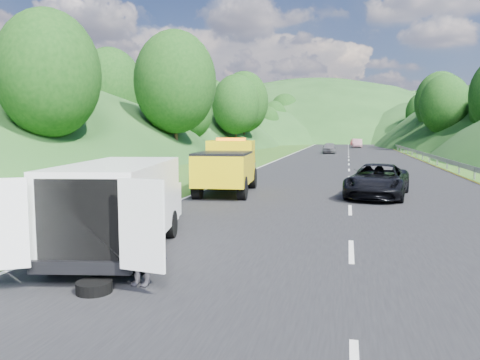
% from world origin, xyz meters
% --- Properties ---
extents(ground, '(320.00, 320.00, 0.00)m').
position_xyz_m(ground, '(0.00, 0.00, 0.00)').
color(ground, '#38661E').
rests_on(ground, ground).
extents(road_surface, '(14.00, 200.00, 0.02)m').
position_xyz_m(road_surface, '(3.00, 40.00, 0.01)').
color(road_surface, black).
rests_on(road_surface, ground).
extents(guardrail, '(0.06, 140.00, 1.52)m').
position_xyz_m(guardrail, '(10.30, 52.50, 0.00)').
color(guardrail, gray).
rests_on(guardrail, ground).
extents(tree_line_left, '(14.00, 140.00, 14.00)m').
position_xyz_m(tree_line_left, '(-19.00, 60.00, 0.00)').
color(tree_line_left, '#224D16').
rests_on(tree_line_left, ground).
extents(hills_backdrop, '(201.00, 288.60, 44.00)m').
position_xyz_m(hills_backdrop, '(6.50, 134.70, 0.00)').
color(hills_backdrop, '#2D5B23').
rests_on(hills_backdrop, ground).
extents(tow_truck, '(2.74, 6.13, 2.56)m').
position_xyz_m(tow_truck, '(-2.53, 7.59, 1.25)').
color(tow_truck, black).
rests_on(tow_truck, ground).
extents(white_van, '(3.68, 6.42, 2.15)m').
position_xyz_m(white_van, '(-2.32, -3.25, 1.22)').
color(white_van, black).
rests_on(white_van, ground).
extents(woman, '(0.47, 0.63, 1.67)m').
position_xyz_m(woman, '(-2.85, 1.60, 0.00)').
color(woman, white).
rests_on(woman, ground).
extents(child, '(0.60, 0.62, 1.00)m').
position_xyz_m(child, '(-2.36, -0.55, 0.00)').
color(child, '#CCCB6C').
rests_on(child, ground).
extents(worker, '(1.18, 0.72, 1.76)m').
position_xyz_m(worker, '(-0.85, -5.43, 0.00)').
color(worker, black).
rests_on(worker, ground).
extents(suitcase, '(0.33, 0.19, 0.54)m').
position_xyz_m(suitcase, '(-4.42, 0.98, 0.27)').
color(suitcase, '#625C4A').
rests_on(suitcase, ground).
extents(spare_tire, '(0.64, 0.64, 0.20)m').
position_xyz_m(spare_tire, '(-1.49, -5.96, 0.00)').
color(spare_tire, black).
rests_on(spare_tire, ground).
extents(passing_suv, '(3.22, 5.49, 1.44)m').
position_xyz_m(passing_suv, '(4.17, 7.78, 0.00)').
color(passing_suv, black).
rests_on(passing_suv, ground).
extents(dist_car_a, '(1.67, 4.15, 1.41)m').
position_xyz_m(dist_car_a, '(0.58, 48.15, 0.00)').
color(dist_car_a, '#4B4B50').
rests_on(dist_car_a, ground).
extents(dist_car_b, '(1.58, 4.53, 1.49)m').
position_xyz_m(dist_car_b, '(4.49, 69.84, 0.00)').
color(dist_car_b, '#835762').
rests_on(dist_car_b, ground).
extents(dist_car_c, '(1.83, 4.51, 1.31)m').
position_xyz_m(dist_car_c, '(4.28, 83.87, 0.00)').
color(dist_car_c, '#9C4E50').
rests_on(dist_car_c, ground).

